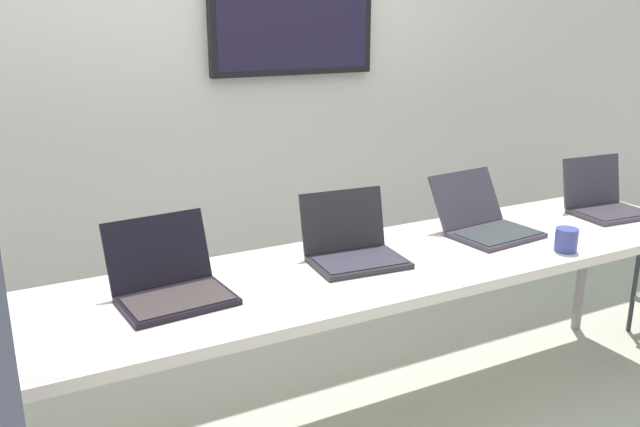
{
  "coord_description": "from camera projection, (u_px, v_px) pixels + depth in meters",
  "views": [
    {
      "loc": [
        -1.05,
        -2.03,
        1.65
      ],
      "look_at": [
        0.11,
        0.17,
        0.9
      ],
      "focal_mm": 37.64,
      "sensor_mm": 36.0,
      "label": 1
    }
  ],
  "objects": [
    {
      "name": "laptop_station_1",
      "position": [
        170.0,
        281.0,
        2.24
      ],
      "size": [
        0.38,
        0.36,
        0.25
      ],
      "color": "black",
      "rests_on": "workbench"
    },
    {
      "name": "laptop_station_4",
      "position": [
        604.0,
        201.0,
        3.2
      ],
      "size": [
        0.37,
        0.32,
        0.26
      ],
      "color": "#393641",
      "rests_on": "workbench"
    },
    {
      "name": "workbench",
      "position": [
        314.0,
        285.0,
        2.47
      ],
      "size": [
        3.68,
        0.7,
        0.73
      ],
      "color": "beige",
      "rests_on": "ground"
    },
    {
      "name": "laptop_station_2",
      "position": [
        353.0,
        246.0,
        2.58
      ],
      "size": [
        0.37,
        0.33,
        0.25
      ],
      "color": "#252529",
      "rests_on": "workbench"
    },
    {
      "name": "laptop_station_3",
      "position": [
        485.0,
        221.0,
        2.9
      ],
      "size": [
        0.39,
        0.41,
        0.24
      ],
      "color": "#393440",
      "rests_on": "workbench"
    },
    {
      "name": "paper_sheet",
      "position": [
        37.0,
        355.0,
        1.88
      ],
      "size": [
        0.27,
        0.34,
        0.0
      ],
      "color": "white",
      "rests_on": "workbench"
    },
    {
      "name": "coffee_mug",
      "position": [
        566.0,
        240.0,
        2.68
      ],
      "size": [
        0.09,
        0.09,
        0.09
      ],
      "color": "#3C4694",
      "rests_on": "workbench"
    },
    {
      "name": "back_wall",
      "position": [
        208.0,
        93.0,
        3.26
      ],
      "size": [
        8.0,
        0.11,
        2.54
      ],
      "color": "silver",
      "rests_on": "ground"
    }
  ]
}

